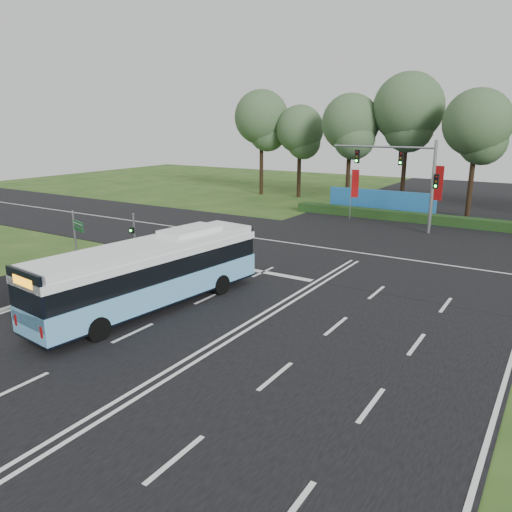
{
  "coord_description": "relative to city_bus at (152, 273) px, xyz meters",
  "views": [
    {
      "loc": [
        10.74,
        -18.0,
        8.18
      ],
      "look_at": [
        -1.88,
        2.0,
        1.86
      ],
      "focal_mm": 35.0,
      "sensor_mm": 36.0,
      "label": 1
    }
  ],
  "objects": [
    {
      "name": "ground",
      "position": [
        4.62,
        2.42,
        -1.68
      ],
      "size": [
        120.0,
        120.0,
        0.0
      ],
      "primitive_type": "plane",
      "color": "#244818",
      "rests_on": "ground"
    },
    {
      "name": "road_main",
      "position": [
        4.62,
        2.42,
        -1.66
      ],
      "size": [
        20.0,
        120.0,
        0.04
      ],
      "primitive_type": "cube",
      "color": "black",
      "rests_on": "ground"
    },
    {
      "name": "road_cross",
      "position": [
        4.62,
        14.42,
        -1.66
      ],
      "size": [
        120.0,
        14.0,
        0.05
      ],
      "primitive_type": "cube",
      "color": "black",
      "rests_on": "ground"
    },
    {
      "name": "bike_path",
      "position": [
        -7.88,
        -0.58,
        -1.65
      ],
      "size": [
        5.0,
        18.0,
        0.06
      ],
      "primitive_type": "cube",
      "color": "black",
      "rests_on": "ground"
    },
    {
      "name": "kerb_strip",
      "position": [
        -5.48,
        -0.58,
        -1.62
      ],
      "size": [
        0.25,
        18.0,
        0.12
      ],
      "primitive_type": "cube",
      "color": "gray",
      "rests_on": "ground"
    },
    {
      "name": "city_bus",
      "position": [
        0.0,
        0.0,
        0.0
      ],
      "size": [
        3.69,
        11.84,
        3.34
      ],
      "rotation": [
        0.0,
        0.0,
        -0.11
      ],
      "color": "#60ABDE",
      "rests_on": "ground"
    },
    {
      "name": "pedestrian_signal",
      "position": [
        -5.98,
        4.76,
        0.01
      ],
      "size": [
        0.29,
        0.4,
        3.1
      ],
      "rotation": [
        0.0,
        0.0,
        0.43
      ],
      "color": "gray",
      "rests_on": "ground"
    },
    {
      "name": "street_sign",
      "position": [
        -7.32,
        1.82,
        0.57
      ],
      "size": [
        1.32,
        0.5,
        3.53
      ],
      "rotation": [
        0.0,
        0.0,
        -0.32
      ],
      "color": "gray",
      "rests_on": "ground"
    },
    {
      "name": "banner_flag_left",
      "position": [
        -0.45,
        25.29,
        1.21
      ],
      "size": [
        0.63,
        0.24,
        4.43
      ],
      "rotation": [
        0.0,
        0.0,
        0.31
      ],
      "color": "gray",
      "rests_on": "ground"
    },
    {
      "name": "banner_flag_mid",
      "position": [
        6.43,
        25.35,
        1.6
      ],
      "size": [
        0.74,
        0.21,
        5.07
      ],
      "rotation": [
        0.0,
        0.0,
        -0.21
      ],
      "color": "gray",
      "rests_on": "ground"
    },
    {
      "name": "traffic_light_gantry",
      "position": [
        4.82,
        22.92,
        2.98
      ],
      "size": [
        8.41,
        0.28,
        7.0
      ],
      "color": "gray",
      "rests_on": "ground"
    },
    {
      "name": "hedge",
      "position": [
        4.62,
        26.92,
        -1.28
      ],
      "size": [
        22.0,
        1.2,
        0.8
      ],
      "primitive_type": "cube",
      "color": "#173714",
      "rests_on": "ground"
    },
    {
      "name": "blue_hoarding",
      "position": [
        0.62,
        29.42,
        -0.58
      ],
      "size": [
        10.0,
        0.3,
        2.2
      ],
      "primitive_type": "cube",
      "color": "#1F65AC",
      "rests_on": "ground"
    },
    {
      "name": "eucalyptus_row",
      "position": [
        4.36,
        34.0,
        6.89
      ],
      "size": [
        47.01,
        9.8,
        12.93
      ],
      "color": "black",
      "rests_on": "ground"
    }
  ]
}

